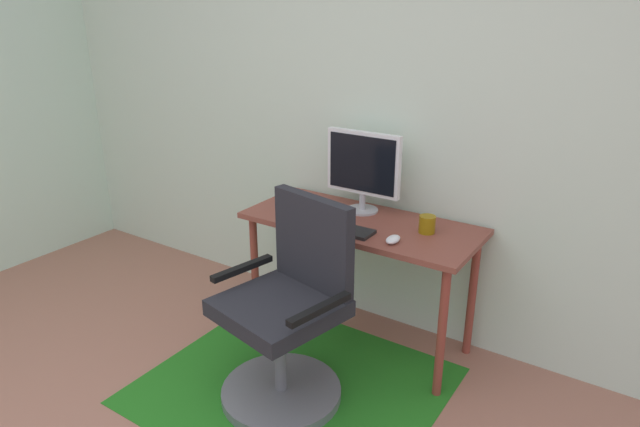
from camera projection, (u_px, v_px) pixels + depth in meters
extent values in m
cube|color=silver|center=(383.00, 107.00, 3.12)|extent=(6.00, 0.10, 2.60)
cube|color=#22731C|center=(293.00, 385.00, 2.86)|extent=(1.42, 1.27, 0.01)
cube|color=brown|center=(361.00, 223.00, 3.01)|extent=(1.28, 0.55, 0.03)
cylinder|color=brown|center=(255.00, 273.00, 3.27)|extent=(0.04, 0.04, 0.71)
cylinder|color=brown|center=(442.00, 333.00, 2.68)|extent=(0.04, 0.04, 0.71)
cylinder|color=brown|center=(298.00, 248.00, 3.61)|extent=(0.04, 0.04, 0.71)
cylinder|color=brown|center=(472.00, 296.00, 3.02)|extent=(0.04, 0.04, 0.71)
cylinder|color=#B2B2B7|center=(362.00, 210.00, 3.15)|extent=(0.18, 0.18, 0.01)
cylinder|color=#B2B2B7|center=(362.00, 201.00, 3.13)|extent=(0.04, 0.04, 0.09)
cube|color=white|center=(363.00, 163.00, 3.05)|extent=(0.44, 0.04, 0.35)
cube|color=black|center=(361.00, 164.00, 3.04)|extent=(0.40, 0.00, 0.31)
cube|color=black|center=(334.00, 227.00, 2.90)|extent=(0.43, 0.13, 0.02)
ellipsoid|color=white|center=(393.00, 239.00, 2.73)|extent=(0.06, 0.10, 0.03)
cylinder|color=#89650C|center=(427.00, 224.00, 2.84)|extent=(0.08, 0.08, 0.09)
cube|color=black|center=(288.00, 200.00, 3.31)|extent=(0.10, 0.15, 0.01)
cylinder|color=slate|center=(281.00, 392.00, 2.78)|extent=(0.60, 0.60, 0.05)
cylinder|color=slate|center=(280.00, 353.00, 2.69)|extent=(0.06, 0.06, 0.42)
cube|color=#232328|center=(279.00, 308.00, 2.61)|extent=(0.60, 0.60, 0.08)
cube|color=#232328|center=(313.00, 242.00, 2.66)|extent=(0.48, 0.16, 0.46)
cube|color=black|center=(242.00, 268.00, 2.75)|extent=(0.11, 0.36, 0.03)
cube|color=black|center=(320.00, 309.00, 2.38)|extent=(0.11, 0.36, 0.03)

